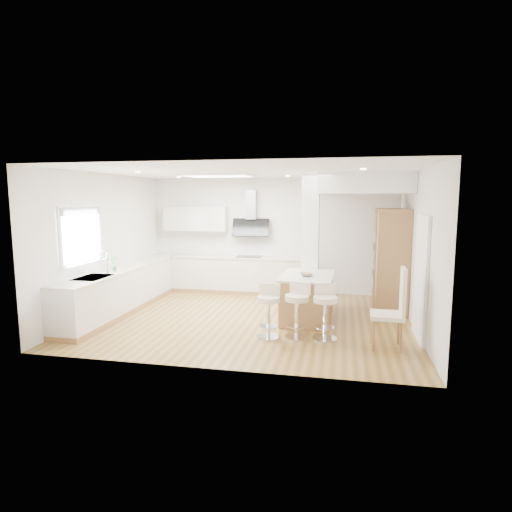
% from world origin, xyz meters
% --- Properties ---
extents(ground, '(6.00, 6.00, 0.00)m').
position_xyz_m(ground, '(0.00, 0.00, 0.00)').
color(ground, olive).
rests_on(ground, ground).
extents(ceiling, '(6.00, 5.00, 0.02)m').
position_xyz_m(ceiling, '(0.00, 0.00, 0.00)').
color(ceiling, white).
rests_on(ceiling, ground).
extents(wall_back, '(6.00, 0.04, 2.80)m').
position_xyz_m(wall_back, '(0.00, 2.50, 1.40)').
color(wall_back, silver).
rests_on(wall_back, ground).
extents(wall_left, '(0.04, 5.00, 2.80)m').
position_xyz_m(wall_left, '(-3.00, 0.00, 1.40)').
color(wall_left, silver).
rests_on(wall_left, ground).
extents(wall_right, '(0.04, 5.00, 2.80)m').
position_xyz_m(wall_right, '(3.00, 0.00, 1.40)').
color(wall_right, silver).
rests_on(wall_right, ground).
extents(skylight, '(4.10, 2.10, 0.06)m').
position_xyz_m(skylight, '(-0.79, 0.60, 2.77)').
color(skylight, white).
rests_on(skylight, ground).
extents(window_left, '(0.06, 1.28, 1.07)m').
position_xyz_m(window_left, '(-2.96, -0.90, 1.69)').
color(window_left, white).
rests_on(window_left, ground).
extents(doorway_right, '(0.05, 1.00, 2.10)m').
position_xyz_m(doorway_right, '(2.97, -0.60, 1.00)').
color(doorway_right, '#423B33').
rests_on(doorway_right, ground).
extents(counter_left, '(0.63, 4.50, 1.35)m').
position_xyz_m(counter_left, '(-2.70, 0.23, 0.46)').
color(counter_left, '#9E7143').
rests_on(counter_left, ground).
extents(counter_back, '(3.62, 0.63, 2.50)m').
position_xyz_m(counter_back, '(-0.91, 2.22, 0.70)').
color(counter_back, '#9E7143').
rests_on(counter_back, ground).
extents(pillar, '(0.35, 0.35, 2.80)m').
position_xyz_m(pillar, '(1.05, 0.95, 1.40)').
color(pillar, white).
rests_on(pillar, ground).
extents(soffit, '(1.78, 2.20, 0.40)m').
position_xyz_m(soffit, '(2.10, 1.40, 2.60)').
color(soffit, white).
rests_on(soffit, ground).
extents(oven_column, '(0.63, 1.21, 2.10)m').
position_xyz_m(oven_column, '(2.68, 1.23, 1.05)').
color(oven_column, '#9E7143').
rests_on(oven_column, ground).
extents(peninsula, '(1.01, 1.48, 0.95)m').
position_xyz_m(peninsula, '(1.08, 0.13, 0.44)').
color(peninsula, '#9E7143').
rests_on(peninsula, ground).
extents(bar_stool_a, '(0.41, 0.41, 0.89)m').
position_xyz_m(bar_stool_a, '(0.53, -1.03, 0.50)').
color(bar_stool_a, silver).
rests_on(bar_stool_a, ground).
extents(bar_stool_b, '(0.50, 0.50, 0.92)m').
position_xyz_m(bar_stool_b, '(0.99, -0.94, 0.52)').
color(bar_stool_b, silver).
rests_on(bar_stool_b, ground).
extents(bar_stool_c, '(0.45, 0.45, 0.92)m').
position_xyz_m(bar_stool_c, '(1.45, -0.93, 0.52)').
color(bar_stool_c, silver).
rests_on(bar_stool_c, ground).
extents(dining_chair, '(0.51, 0.51, 1.27)m').
position_xyz_m(dining_chair, '(2.52, -1.17, 0.68)').
color(dining_chair, beige).
rests_on(dining_chair, ground).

